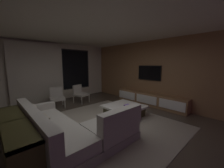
% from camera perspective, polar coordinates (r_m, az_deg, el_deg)
% --- Properties ---
extents(floor, '(9.20, 9.20, 0.00)m').
position_cam_1_polar(floor, '(3.93, -6.08, -17.49)').
color(floor, '#473D33').
extents(back_wall_with_window, '(6.60, 0.30, 2.70)m').
position_cam_1_polar(back_wall_with_window, '(6.78, -25.43, 4.50)').
color(back_wall_with_window, beige).
rests_on(back_wall_with_window, floor).
extents(media_wall, '(0.12, 7.80, 2.70)m').
position_cam_1_polar(media_wall, '(5.90, 18.25, 4.48)').
color(media_wall, '#8E6642').
rests_on(media_wall, floor).
extents(ceiling, '(8.20, 8.20, 0.00)m').
position_cam_1_polar(ceiling, '(3.67, -6.80, 23.96)').
color(ceiling, beige).
extents(area_rug, '(3.20, 3.80, 0.01)m').
position_cam_1_polar(area_rug, '(4.06, -1.07, -16.48)').
color(area_rug, gray).
rests_on(area_rug, floor).
extents(sectional_couch, '(1.98, 2.50, 0.82)m').
position_cam_1_polar(sectional_couch, '(3.25, -18.42, -18.05)').
color(sectional_couch, gray).
rests_on(sectional_couch, floor).
extents(coffee_table, '(1.16, 1.16, 0.36)m').
position_cam_1_polar(coffee_table, '(4.55, 5.22, -11.21)').
color(coffee_table, '#393519').
rests_on(coffee_table, floor).
extents(book_stack_on_coffee_table, '(0.22, 0.21, 0.07)m').
position_cam_1_polar(book_stack_on_coffee_table, '(4.35, 6.88, -9.29)').
color(book_stack_on_coffee_table, '#625361').
rests_on(book_stack_on_coffee_table, coffee_table).
extents(accent_chair_near_window, '(0.68, 0.69, 0.78)m').
position_cam_1_polar(accent_chair_near_window, '(6.24, -13.61, -3.63)').
color(accent_chair_near_window, '#B2ADA0').
rests_on(accent_chair_near_window, floor).
extents(accent_chair_by_curtain, '(0.66, 0.67, 0.78)m').
position_cam_1_polar(accent_chair_by_curtain, '(5.82, -22.57, -4.92)').
color(accent_chair_by_curtain, '#B2ADA0').
rests_on(accent_chair_by_curtain, floor).
extents(media_console, '(0.46, 3.10, 0.52)m').
position_cam_1_polar(media_console, '(5.85, 15.93, -6.35)').
color(media_console, '#8E6642').
rests_on(media_console, floor).
extents(mounted_tv, '(0.05, 1.07, 0.62)m').
position_cam_1_polar(mounted_tv, '(5.94, 15.63, 4.61)').
color(mounted_tv, black).
extents(console_table_behind_couch, '(0.40, 2.10, 0.74)m').
position_cam_1_polar(console_table_behind_couch, '(3.10, -35.95, -17.90)').
color(console_table_behind_couch, '#393519').
rests_on(console_table_behind_couch, floor).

